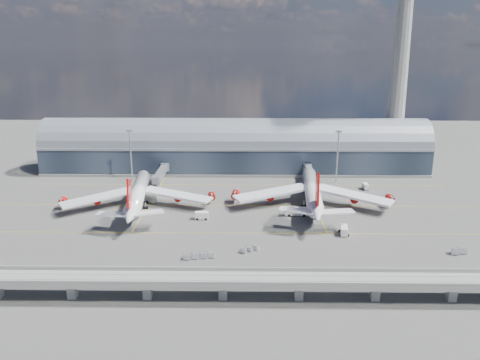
{
  "coord_description": "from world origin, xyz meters",
  "views": [
    {
      "loc": [
        6.02,
        -165.07,
        64.66
      ],
      "look_at": [
        3.61,
        10.0,
        14.0
      ],
      "focal_mm": 35.0,
      "sensor_mm": 36.0,
      "label": 1
    }
  ],
  "objects_px": {
    "service_truck_4": "(366,187)",
    "service_truck_5": "(150,199)",
    "service_truck_1": "(202,216)",
    "airliner_right": "(312,193)",
    "cargo_train_1": "(199,256)",
    "airliner_left": "(138,194)",
    "control_tower": "(400,71)",
    "cargo_train_0": "(250,249)",
    "floodlight_mast_right": "(338,155)",
    "service_truck_3": "(344,230)",
    "floodlight_mast_left": "(131,155)",
    "cargo_train_2": "(459,251)",
    "service_truck_2": "(296,212)"
  },
  "relations": [
    {
      "from": "cargo_train_2",
      "to": "cargo_train_0",
      "type": "bearing_deg",
      "value": 102.94
    },
    {
      "from": "airliner_left",
      "to": "service_truck_3",
      "type": "xyz_separation_m",
      "value": [
        79.23,
        -26.86,
        -4.34
      ]
    },
    {
      "from": "floodlight_mast_left",
      "to": "cargo_train_2",
      "type": "xyz_separation_m",
      "value": [
        124.39,
        -81.44,
        -12.67
      ]
    },
    {
      "from": "cargo_train_1",
      "to": "airliner_left",
      "type": "bearing_deg",
      "value": 43.76
    },
    {
      "from": "airliner_right",
      "to": "service_truck_2",
      "type": "height_order",
      "value": "airliner_right"
    },
    {
      "from": "floodlight_mast_right",
      "to": "cargo_train_2",
      "type": "bearing_deg",
      "value": -73.33
    },
    {
      "from": "service_truck_3",
      "to": "cargo_train_1",
      "type": "distance_m",
      "value": 53.4
    },
    {
      "from": "service_truck_4",
      "to": "cargo_train_0",
      "type": "xyz_separation_m",
      "value": [
        -54.39,
        -68.9,
        -0.59
      ]
    },
    {
      "from": "service_truck_3",
      "to": "cargo_train_2",
      "type": "bearing_deg",
      "value": -17.55
    },
    {
      "from": "control_tower",
      "to": "airliner_right",
      "type": "relative_size",
      "value": 1.45
    },
    {
      "from": "service_truck_4",
      "to": "service_truck_5",
      "type": "distance_m",
      "value": 98.61
    },
    {
      "from": "control_tower",
      "to": "cargo_train_1",
      "type": "height_order",
      "value": "control_tower"
    },
    {
      "from": "floodlight_mast_right",
      "to": "airliner_right",
      "type": "relative_size",
      "value": 0.36
    },
    {
      "from": "service_truck_3",
      "to": "service_truck_5",
      "type": "xyz_separation_m",
      "value": [
        -75.76,
        34.37,
        -0.13
      ]
    },
    {
      "from": "service_truck_2",
      "to": "service_truck_4",
      "type": "bearing_deg",
      "value": -45.43
    },
    {
      "from": "service_truck_4",
      "to": "service_truck_5",
      "type": "relative_size",
      "value": 0.82
    },
    {
      "from": "service_truck_2",
      "to": "cargo_train_2",
      "type": "relative_size",
      "value": 1.61
    },
    {
      "from": "airliner_left",
      "to": "service_truck_1",
      "type": "bearing_deg",
      "value": -32.0
    },
    {
      "from": "floodlight_mast_left",
      "to": "service_truck_3",
      "type": "distance_m",
      "value": 112.6
    },
    {
      "from": "floodlight_mast_left",
      "to": "floodlight_mast_right",
      "type": "bearing_deg",
      "value": 0.0
    },
    {
      "from": "airliner_left",
      "to": "service_truck_2",
      "type": "relative_size",
      "value": 7.34
    },
    {
      "from": "cargo_train_0",
      "to": "service_truck_3",
      "type": "bearing_deg",
      "value": -38.24
    },
    {
      "from": "service_truck_1",
      "to": "control_tower",
      "type": "bearing_deg",
      "value": -51.26
    },
    {
      "from": "service_truck_1",
      "to": "service_truck_2",
      "type": "bearing_deg",
      "value": -83.88
    },
    {
      "from": "airliner_right",
      "to": "service_truck_2",
      "type": "bearing_deg",
      "value": -119.0
    },
    {
      "from": "control_tower",
      "to": "service_truck_2",
      "type": "bearing_deg",
      "value": -128.34
    },
    {
      "from": "service_truck_4",
      "to": "control_tower",
      "type": "bearing_deg",
      "value": 58.67
    },
    {
      "from": "service_truck_4",
      "to": "service_truck_5",
      "type": "height_order",
      "value": "service_truck_4"
    },
    {
      "from": "service_truck_2",
      "to": "service_truck_3",
      "type": "xyz_separation_m",
      "value": [
        14.98,
        -18.64,
        -0.22
      ]
    },
    {
      "from": "airliner_right",
      "to": "service_truck_3",
      "type": "height_order",
      "value": "airliner_right"
    },
    {
      "from": "cargo_train_0",
      "to": "floodlight_mast_right",
      "type": "bearing_deg",
      "value": -0.21
    },
    {
      "from": "floodlight_mast_left",
      "to": "service_truck_4",
      "type": "bearing_deg",
      "value": -5.88
    },
    {
      "from": "airliner_left",
      "to": "service_truck_4",
      "type": "bearing_deg",
      "value": 8.05
    },
    {
      "from": "cargo_train_0",
      "to": "airliner_left",
      "type": "bearing_deg",
      "value": 75.37
    },
    {
      "from": "floodlight_mast_right",
      "to": "cargo_train_0",
      "type": "distance_m",
      "value": 91.96
    },
    {
      "from": "airliner_right",
      "to": "service_truck_2",
      "type": "distance_m",
      "value": 14.33
    },
    {
      "from": "cargo_train_0",
      "to": "cargo_train_2",
      "type": "distance_m",
      "value": 67.14
    },
    {
      "from": "floodlight_mast_left",
      "to": "airliner_right",
      "type": "bearing_deg",
      "value": -23.02
    },
    {
      "from": "airliner_right",
      "to": "floodlight_mast_left",
      "type": "bearing_deg",
      "value": 161.6
    },
    {
      "from": "airliner_left",
      "to": "service_truck_5",
      "type": "xyz_separation_m",
      "value": [
        3.47,
        7.51,
        -4.47
      ]
    },
    {
      "from": "airliner_right",
      "to": "cargo_train_1",
      "type": "height_order",
      "value": "airliner_right"
    },
    {
      "from": "airliner_left",
      "to": "airliner_right",
      "type": "distance_m",
      "value": 71.92
    },
    {
      "from": "control_tower",
      "to": "service_truck_3",
      "type": "distance_m",
      "value": 114.95
    },
    {
      "from": "floodlight_mast_left",
      "to": "service_truck_5",
      "type": "relative_size",
      "value": 4.46
    },
    {
      "from": "service_truck_5",
      "to": "cargo_train_0",
      "type": "height_order",
      "value": "service_truck_5"
    },
    {
      "from": "service_truck_1",
      "to": "service_truck_4",
      "type": "xyz_separation_m",
      "value": [
        72.73,
        39.84,
        -0.13
      ]
    },
    {
      "from": "floodlight_mast_right",
      "to": "service_truck_5",
      "type": "xyz_separation_m",
      "value": [
        -84.99,
        -31.14,
        -12.26
      ]
    },
    {
      "from": "floodlight_mast_left",
      "to": "cargo_train_2",
      "type": "bearing_deg",
      "value": -33.21
    },
    {
      "from": "airliner_right",
      "to": "cargo_train_0",
      "type": "relative_size",
      "value": 10.61
    },
    {
      "from": "service_truck_2",
      "to": "cargo_train_2",
      "type": "distance_m",
      "value": 59.65
    }
  ]
}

